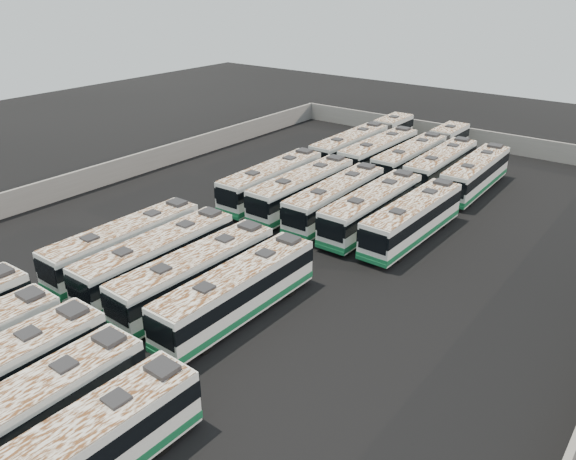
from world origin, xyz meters
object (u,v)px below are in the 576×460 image
at_px(bus_midfront_far_left, 125,244).
at_px(bus_midback_far_right, 413,219).
at_px(bus_midback_right, 372,208).
at_px(bus_back_center, 424,152).
at_px(bus_midfront_left, 158,257).
at_px(bus_midback_center, 336,199).
at_px(bus_back_left, 379,153).
at_px(bus_midback_left, 302,189).
at_px(bus_back_far_left, 365,141).
at_px(bus_midfront_right, 237,291).
at_px(bus_back_right, 441,166).
at_px(bus_midback_far_left, 272,181).
at_px(bus_midfront_center, 196,274).
at_px(bus_front_right, 14,425).
at_px(bus_back_far_right, 476,174).

xyz_separation_m(bus_midfront_far_left, bus_midback_far_right, (13.98, 16.21, 0.02)).
bearing_deg(bus_midback_right, bus_back_center, 101.54).
relative_size(bus_midfront_left, bus_midback_center, 1.00).
bearing_deg(bus_back_left, bus_midback_left, -89.35).
relative_size(bus_back_far_left, bus_back_left, 1.54).
height_order(bus_midfront_far_left, bus_midfront_right, bus_midfront_right).
xyz_separation_m(bus_midfront_left, bus_midback_far_right, (10.55, 16.19, -0.00)).
bearing_deg(bus_midback_left, bus_midfront_far_left, -102.25).
relative_size(bus_midback_right, bus_back_right, 1.01).
bearing_deg(bus_back_center, bus_midback_far_right, -67.45).
bearing_deg(bus_midback_far_right, bus_midback_far_left, -178.91).
bearing_deg(bus_midback_center, bus_midfront_center, -91.19).
relative_size(bus_midfront_left, bus_back_far_left, 0.64).
bearing_deg(bus_back_right, bus_midback_right, -90.59).
height_order(bus_midback_far_right, bus_back_right, bus_back_right).
distance_m(bus_midback_center, bus_back_right, 14.06).
distance_m(bus_front_right, bus_back_left, 44.08).
xyz_separation_m(bus_midfront_left, bus_midfront_center, (3.62, 0.00, -0.01)).
relative_size(bus_midfront_left, bus_midback_right, 0.99).
height_order(bus_back_left, bus_back_far_right, bus_back_left).
relative_size(bus_midback_far_left, bus_back_far_left, 0.66).
bearing_deg(bus_midback_right, bus_midback_center, -179.33).
height_order(bus_midfront_center, bus_back_far_right, bus_back_far_right).
bearing_deg(bus_midback_far_left, bus_midfront_left, -79.60).
distance_m(bus_midfront_far_left, bus_back_center, 33.77).
bearing_deg(bus_back_right, bus_back_far_right, -3.10).
bearing_deg(bus_midback_far_right, bus_back_left, 128.79).
bearing_deg(bus_midback_right, bus_midback_far_left, 179.30).
height_order(bus_midback_far_left, bus_back_right, bus_midback_far_left).
distance_m(bus_midback_far_left, bus_back_far_right, 19.25).
relative_size(bus_midfront_right, bus_midback_far_right, 0.99).
relative_size(bus_midfront_center, bus_back_center, 0.65).
bearing_deg(bus_midback_right, bus_midback_far_right, 1.67).
bearing_deg(bus_midfront_far_left, bus_back_left, 83.37).
xyz_separation_m(bus_midback_left, bus_midback_center, (3.51, -0.10, -0.03)).
height_order(bus_midfront_left, bus_midfront_center, bus_midfront_left).
height_order(bus_midback_right, bus_back_far_right, bus_midback_right).
bearing_deg(bus_midfront_center, bus_back_far_left, 103.56).
height_order(bus_back_far_left, bus_back_far_right, bus_back_far_left).
relative_size(bus_midfront_right, bus_back_far_left, 0.63).
height_order(bus_front_right, bus_midfront_right, bus_front_right).
distance_m(bus_midfront_right, bus_back_right, 29.68).
bearing_deg(bus_midback_left, bus_back_right, 63.12).
bearing_deg(bus_midback_far_left, bus_midback_far_right, -1.35).
distance_m(bus_midback_far_left, bus_back_center, 18.20).
distance_m(bus_midback_left, bus_back_far_left, 17.24).
distance_m(bus_midfront_far_left, bus_midback_center, 17.53).
height_order(bus_front_right, bus_midfront_far_left, bus_front_right).
height_order(bus_midfront_center, bus_midback_far_right, bus_midback_far_right).
bearing_deg(bus_midfront_center, bus_midback_far_left, 114.74).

